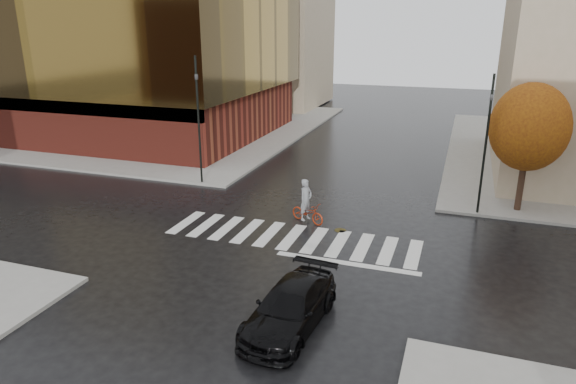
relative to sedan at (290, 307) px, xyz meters
name	(u,v)px	position (x,y,z in m)	size (l,w,h in m)	color
ground	(288,241)	(-2.28, 6.36, -0.69)	(120.00, 120.00, 0.00)	black
sidewalk_nw	(151,125)	(-23.28, 27.36, -0.62)	(30.00, 30.00, 0.15)	gray
crosswalk	(292,237)	(-2.28, 6.86, -0.69)	(12.00, 3.00, 0.01)	silver
office_glass	(113,35)	(-24.28, 24.35, 7.58)	(27.00, 19.00, 16.00)	maroon
building_nw_far	(262,14)	(-18.28, 43.36, 9.46)	(14.00, 12.00, 20.00)	tan
tree_ne_a	(529,127)	(7.72, 13.76, 3.76)	(3.80, 3.80, 6.50)	black
sedan	(290,307)	(0.00, 0.00, 0.00)	(1.95, 4.79, 1.39)	black
cyclist	(307,208)	(-2.17, 8.86, 0.05)	(2.04, 1.38, 2.19)	#9E280E
traffic_light_nw	(198,112)	(-10.01, 12.66, 3.71)	(0.21, 0.19, 7.44)	black
traffic_light_ne	(487,137)	(5.77, 12.66, 3.37)	(0.18, 0.20, 6.94)	black
fire_hydrant	(198,158)	(-12.28, 16.36, -0.18)	(0.24, 0.24, 0.66)	orange
manhole	(340,230)	(-0.35, 8.36, -0.69)	(0.57, 0.57, 0.01)	#3F3716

